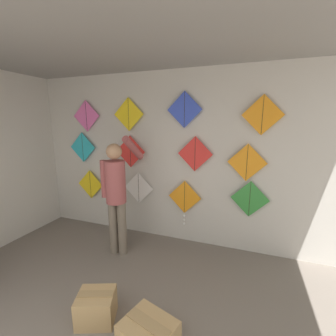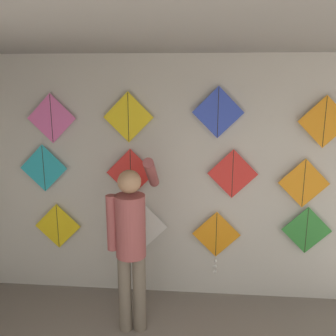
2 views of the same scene
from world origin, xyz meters
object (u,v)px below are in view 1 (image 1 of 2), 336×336
(kite_2, at_px, (185,199))
(kite_7, at_px, (247,163))
(kite_8, at_px, (86,116))
(kite_11, at_px, (263,115))
(shopkeeper, at_px, (116,190))
(kite_10, at_px, (184,110))
(kite_9, at_px, (129,114))
(kite_0, at_px, (90,184))
(kite_1, at_px, (139,188))
(kite_3, at_px, (250,199))
(kite_4, at_px, (83,147))
(cardboard_box_spare, at_px, (96,307))
(kite_5, at_px, (130,152))
(kite_6, at_px, (195,154))

(kite_2, bearing_deg, kite_7, 0.06)
(kite_8, distance_m, kite_11, 2.94)
(shopkeeper, bearing_deg, kite_10, 32.12)
(kite_2, relative_size, kite_9, 1.38)
(kite_0, distance_m, kite_1, 1.03)
(kite_7, bearing_deg, kite_1, 180.00)
(kite_3, distance_m, kite_4, 3.06)
(kite_9, bearing_deg, kite_4, 180.00)
(cardboard_box_spare, bearing_deg, shopkeeper, 111.31)
(kite_9, bearing_deg, kite_8, 180.00)
(kite_7, relative_size, kite_9, 1.00)
(kite_3, xyz_separation_m, kite_7, (-0.08, 0.00, 0.55))
(kite_0, distance_m, kite_11, 3.22)
(kite_3, bearing_deg, kite_4, 180.00)
(kite_0, relative_size, kite_7, 1.00)
(kite_7, height_order, kite_9, kite_9)
(kite_5, distance_m, kite_9, 0.62)
(kite_8, bearing_deg, kite_2, -0.03)
(cardboard_box_spare, height_order, kite_8, kite_8)
(kite_2, bearing_deg, kite_9, 179.94)
(kite_0, height_order, kite_10, kite_10)
(shopkeeper, distance_m, kite_2, 1.12)
(shopkeeper, xyz_separation_m, kite_2, (0.86, 0.66, -0.27))
(shopkeeper, bearing_deg, kite_8, 140.34)
(cardboard_box_spare, xyz_separation_m, kite_11, (1.50, 1.80, 1.95))
(kite_2, bearing_deg, kite_8, 179.97)
(kite_5, height_order, kite_7, kite_5)
(kite_9, height_order, kite_10, kite_10)
(kite_4, relative_size, kite_5, 1.00)
(shopkeeper, height_order, kite_8, kite_8)
(kite_6, relative_size, kite_8, 1.00)
(kite_1, height_order, kite_5, kite_5)
(kite_1, relative_size, kite_2, 0.73)
(kite_5, bearing_deg, kite_2, -0.06)
(kite_3, relative_size, kite_9, 1.00)
(shopkeeper, relative_size, kite_9, 3.29)
(kite_4, relative_size, kite_8, 1.00)
(kite_10, bearing_deg, kite_4, 180.00)
(kite_4, bearing_deg, kite_7, 0.00)
(kite_2, height_order, kite_8, kite_8)
(kite_0, xyz_separation_m, kite_8, (0.02, 0.00, 1.28))
(kite_0, height_order, kite_9, kite_9)
(kite_4, distance_m, kite_5, 1.01)
(kite_2, height_order, kite_5, kite_5)
(kite_2, distance_m, kite_10, 1.43)
(kite_9, xyz_separation_m, kite_10, (0.97, 0.00, 0.06))
(kite_4, relative_size, kite_6, 1.00)
(kite_2, xyz_separation_m, kite_5, (-0.98, 0.00, 0.75))
(kite_3, relative_size, kite_5, 1.00)
(cardboard_box_spare, bearing_deg, kite_11, 50.19)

